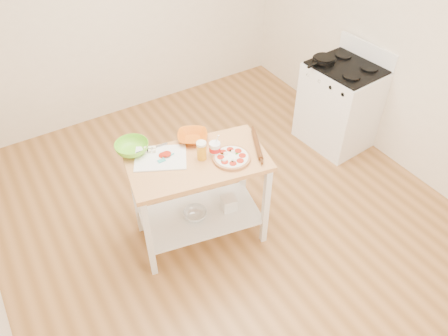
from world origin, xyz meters
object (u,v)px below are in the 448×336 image
(pizza, at_px, (231,158))
(rolling_pin, at_px, (257,145))
(orange_bowl, at_px, (193,137))
(green_bowl, at_px, (132,148))
(prep_island, at_px, (199,183))
(shelf_bin, at_px, (229,203))
(cutting_board, at_px, (160,157))
(skillet, at_px, (324,60))
(knife, at_px, (148,150))
(spatula, at_px, (165,158))
(shelf_glass_bowl, at_px, (195,214))
(beer_pint, at_px, (202,150))
(yogurt_tub, at_px, (215,149))
(gas_stove, at_px, (339,105))

(pizza, distance_m, rolling_pin, 0.26)
(orange_bowl, height_order, green_bowl, green_bowl)
(prep_island, height_order, orange_bowl, orange_bowl)
(green_bowl, xyz_separation_m, shelf_bin, (0.65, -0.42, -0.62))
(pizza, height_order, cutting_board, pizza)
(prep_island, height_order, cutting_board, cutting_board)
(cutting_board, xyz_separation_m, rolling_pin, (0.73, -0.29, 0.01))
(pizza, relative_size, orange_bowl, 1.21)
(prep_island, bearing_deg, cutting_board, 143.75)
(skillet, height_order, knife, skillet)
(orange_bowl, bearing_deg, spatula, -160.72)
(skillet, height_order, rolling_pin, skillet)
(shelf_glass_bowl, bearing_deg, shelf_bin, -12.51)
(beer_pint, bearing_deg, spatula, 151.03)
(skillet, xyz_separation_m, rolling_pin, (-1.34, -0.73, -0.05))
(orange_bowl, height_order, beer_pint, beer_pint)
(orange_bowl, relative_size, shelf_bin, 1.99)
(prep_island, relative_size, yogurt_tub, 6.14)
(spatula, bearing_deg, shelf_bin, -22.89)
(gas_stove, distance_m, yogurt_tub, 1.95)
(green_bowl, bearing_deg, knife, -30.40)
(pizza, relative_size, shelf_bin, 2.40)
(pizza, bearing_deg, orange_bowl, 110.36)
(prep_island, relative_size, rolling_pin, 3.34)
(gas_stove, xyz_separation_m, cutting_board, (-2.23, -0.25, 0.43))
(pizza, bearing_deg, shelf_bin, 70.07)
(orange_bowl, bearing_deg, shelf_glass_bowl, -120.55)
(beer_pint, height_order, rolling_pin, beer_pint)
(prep_island, xyz_separation_m, shelf_bin, (0.26, -0.06, -0.32))
(cutting_board, bearing_deg, orange_bowl, 38.90)
(cutting_board, xyz_separation_m, spatula, (0.03, -0.04, 0.01))
(spatula, relative_size, rolling_pin, 0.42)
(skillet, bearing_deg, knife, 178.43)
(gas_stove, distance_m, shelf_bin, 1.81)
(skillet, distance_m, green_bowl, 2.24)
(pizza, xyz_separation_m, green_bowl, (-0.62, 0.49, 0.03))
(beer_pint, xyz_separation_m, yogurt_tub, (0.11, -0.01, -0.02))
(cutting_board, bearing_deg, green_bowl, 156.86)
(spatula, relative_size, yogurt_tub, 0.77)
(cutting_board, bearing_deg, beer_pint, -5.40)
(gas_stove, distance_m, spatula, 2.27)
(spatula, bearing_deg, cutting_board, 124.69)
(beer_pint, bearing_deg, yogurt_tub, -3.66)
(knife, relative_size, yogurt_tub, 1.40)
(knife, distance_m, shelf_bin, 0.88)
(beer_pint, bearing_deg, cutting_board, 147.55)
(shelf_bin, bearing_deg, pizza, -109.93)
(knife, xyz_separation_m, yogurt_tub, (0.44, -0.31, 0.04))
(green_bowl, relative_size, yogurt_tub, 1.39)
(rolling_pin, xyz_separation_m, shelf_glass_bowl, (-0.54, 0.12, -0.63))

